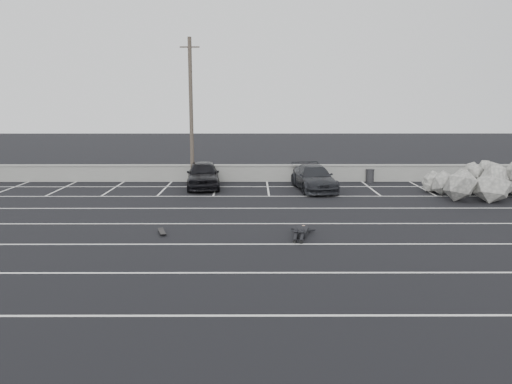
{
  "coord_description": "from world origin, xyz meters",
  "views": [
    {
      "loc": [
        0.22,
        -17.17,
        5.07
      ],
      "look_at": [
        0.29,
        4.86,
        1.0
      ],
      "focal_mm": 35.0,
      "sensor_mm": 36.0,
      "label": 1
    }
  ],
  "objects_px": {
    "utility_pole": "(191,111)",
    "skateboard": "(162,232)",
    "person": "(302,228)",
    "riprap_pile": "(483,185)",
    "car_left": "(203,174)",
    "trash_bin": "(370,176)",
    "car_right": "(314,178)"
  },
  "relations": [
    {
      "from": "utility_pole",
      "to": "person",
      "type": "xyz_separation_m",
      "value": [
        5.62,
        -11.91,
        -4.17
      ]
    },
    {
      "from": "riprap_pile",
      "to": "person",
      "type": "relative_size",
      "value": 2.19
    },
    {
      "from": "trash_bin",
      "to": "person",
      "type": "bearing_deg",
      "value": -113.71
    },
    {
      "from": "trash_bin",
      "to": "skateboard",
      "type": "height_order",
      "value": "trash_bin"
    },
    {
      "from": "car_right",
      "to": "skateboard",
      "type": "distance_m",
      "value": 11.78
    },
    {
      "from": "person",
      "to": "trash_bin",
      "type": "bearing_deg",
      "value": 78.47
    },
    {
      "from": "car_right",
      "to": "person",
      "type": "relative_size",
      "value": 1.85
    },
    {
      "from": "car_left",
      "to": "riprap_pile",
      "type": "height_order",
      "value": "riprap_pile"
    },
    {
      "from": "utility_pole",
      "to": "skateboard",
      "type": "relative_size",
      "value": 10.58
    },
    {
      "from": "car_left",
      "to": "person",
      "type": "xyz_separation_m",
      "value": [
        4.83,
        -10.42,
        -0.54
      ]
    },
    {
      "from": "car_left",
      "to": "trash_bin",
      "type": "distance_m",
      "value": 10.41
    },
    {
      "from": "car_left",
      "to": "skateboard",
      "type": "bearing_deg",
      "value": -98.79
    },
    {
      "from": "utility_pole",
      "to": "riprap_pile",
      "type": "xyz_separation_m",
      "value": [
        15.98,
        -4.31,
        -3.77
      ]
    },
    {
      "from": "person",
      "to": "skateboard",
      "type": "relative_size",
      "value": 3.15
    },
    {
      "from": "riprap_pile",
      "to": "skateboard",
      "type": "bearing_deg",
      "value": -154.57
    },
    {
      "from": "riprap_pile",
      "to": "car_right",
      "type": "bearing_deg",
      "value": 167.06
    },
    {
      "from": "utility_pole",
      "to": "riprap_pile",
      "type": "distance_m",
      "value": 16.98
    },
    {
      "from": "person",
      "to": "skateboard",
      "type": "height_order",
      "value": "person"
    },
    {
      "from": "riprap_pile",
      "to": "person",
      "type": "xyz_separation_m",
      "value": [
        -10.36,
        -7.61,
        -0.4
      ]
    },
    {
      "from": "trash_bin",
      "to": "riprap_pile",
      "type": "relative_size",
      "value": 0.14
    },
    {
      "from": "car_right",
      "to": "riprap_pile",
      "type": "bearing_deg",
      "value": -20.32
    },
    {
      "from": "car_left",
      "to": "person",
      "type": "relative_size",
      "value": 1.77
    },
    {
      "from": "trash_bin",
      "to": "riprap_pile",
      "type": "distance_m",
      "value": 6.84
    },
    {
      "from": "car_left",
      "to": "trash_bin",
      "type": "xyz_separation_m",
      "value": [
        10.23,
        1.89,
        -0.37
      ]
    },
    {
      "from": "utility_pole",
      "to": "skateboard",
      "type": "height_order",
      "value": "utility_pole"
    },
    {
      "from": "car_right",
      "to": "trash_bin",
      "type": "distance_m",
      "value": 4.69
    },
    {
      "from": "riprap_pile",
      "to": "skateboard",
      "type": "xyz_separation_m",
      "value": [
        -15.73,
        -7.48,
        -0.57
      ]
    },
    {
      "from": "person",
      "to": "riprap_pile",
      "type": "bearing_deg",
      "value": 48.47
    },
    {
      "from": "skateboard",
      "to": "car_left",
      "type": "bearing_deg",
      "value": 69.13
    },
    {
      "from": "trash_bin",
      "to": "riprap_pile",
      "type": "height_order",
      "value": "riprap_pile"
    },
    {
      "from": "person",
      "to": "car_right",
      "type": "bearing_deg",
      "value": 92.91
    },
    {
      "from": "car_left",
      "to": "car_right",
      "type": "relative_size",
      "value": 0.95
    }
  ]
}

